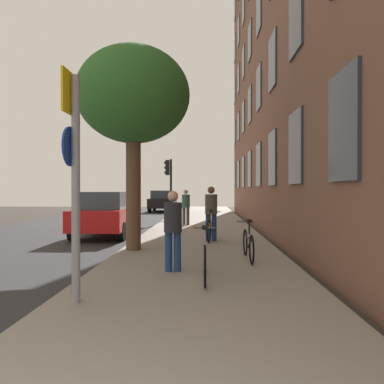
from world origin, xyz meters
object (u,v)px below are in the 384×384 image
(bicycle_1, at_px, (248,244))
(car_1, at_px, (163,201))
(sign_post, at_px, (74,167))
(tree_near, at_px, (133,97))
(bicycle_0, at_px, (205,258))
(pedestrian_0, at_px, (173,225))
(pedestrian_2, at_px, (186,205))
(traffic_light, at_px, (169,178))
(car_0, at_px, (107,213))
(bicycle_2, at_px, (212,228))
(pedestrian_1, at_px, (211,210))

(bicycle_1, relative_size, car_1, 0.42)
(sign_post, height_order, tree_near, tree_near)
(sign_post, height_order, bicycle_0, sign_post)
(pedestrian_0, relative_size, pedestrian_2, 0.98)
(traffic_light, distance_m, pedestrian_2, 3.52)
(car_0, bearing_deg, bicycle_2, -26.17)
(tree_near, bearing_deg, pedestrian_2, 81.63)
(sign_post, bearing_deg, bicycle_2, 72.40)
(tree_near, bearing_deg, car_0, 114.53)
(pedestrian_0, relative_size, car_0, 0.38)
(pedestrian_0, xyz_separation_m, car_0, (-2.95, 6.24, -0.17))
(sign_post, height_order, pedestrian_0, sign_post)
(pedestrian_0, bearing_deg, sign_post, -120.91)
(sign_post, xyz_separation_m, bicycle_0, (1.84, 1.38, -1.53))
(bicycle_0, distance_m, pedestrian_2, 10.20)
(sign_post, height_order, traffic_light, sign_post)
(car_1, bearing_deg, car_0, -91.08)
(pedestrian_2, bearing_deg, car_0, -129.65)
(pedestrian_0, bearing_deg, car_0, 115.30)
(pedestrian_1, height_order, car_1, pedestrian_1)
(bicycle_1, bearing_deg, pedestrian_2, 102.69)
(pedestrian_1, bearing_deg, pedestrian_0, -100.44)
(sign_post, bearing_deg, bicycle_1, 49.42)
(tree_near, relative_size, bicycle_2, 3.22)
(traffic_light, height_order, bicycle_1, traffic_light)
(bicycle_1, height_order, car_0, car_0)
(tree_near, distance_m, pedestrian_1, 4.12)
(sign_post, relative_size, pedestrian_2, 2.03)
(sign_post, relative_size, bicycle_2, 1.96)
(bicycle_1, relative_size, pedestrian_1, 1.02)
(bicycle_1, xyz_separation_m, pedestrian_1, (-0.80, 3.11, 0.60))
(pedestrian_0, xyz_separation_m, pedestrian_2, (-0.25, 9.49, 0.02))
(tree_near, bearing_deg, bicycle_2, 41.05)
(traffic_light, height_order, bicycle_2, traffic_light)
(traffic_light, xyz_separation_m, pedestrian_0, (1.32, -12.59, -1.31))
(bicycle_0, height_order, pedestrian_0, pedestrian_0)
(sign_post, relative_size, traffic_light, 1.02)
(tree_near, relative_size, bicycle_1, 3.10)
(tree_near, xyz_separation_m, car_0, (-1.68, 3.67, -3.31))
(bicycle_2, bearing_deg, car_1, 101.51)
(traffic_light, xyz_separation_m, car_1, (-1.34, 8.89, -1.48))
(car_0, bearing_deg, bicycle_0, -62.63)
(tree_near, bearing_deg, sign_post, -89.35)
(pedestrian_0, relative_size, pedestrian_1, 0.93)
(tree_near, xyz_separation_m, bicycle_0, (1.89, -3.23, -3.65))
(bicycle_0, xyz_separation_m, pedestrian_1, (0.18, 5.03, 0.58))
(bicycle_1, bearing_deg, car_1, 101.90)
(bicycle_2, bearing_deg, bicycle_1, -75.99)
(traffic_light, xyz_separation_m, car_0, (-1.62, -6.35, -1.48))
(sign_post, xyz_separation_m, bicycle_1, (2.82, 3.29, -1.54))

